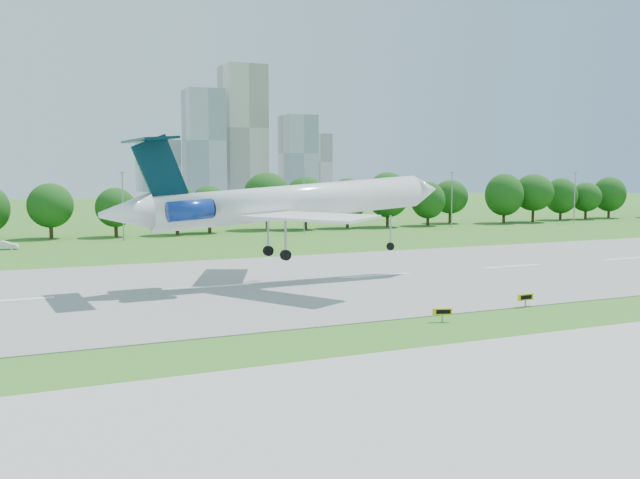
{
  "coord_description": "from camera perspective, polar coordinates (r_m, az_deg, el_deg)",
  "views": [
    {
      "loc": [
        -39.97,
        -47.78,
        12.2
      ],
      "look_at": [
        -10.35,
        18.0,
        5.35
      ],
      "focal_mm": 40.0,
      "sensor_mm": 36.0,
      "label": 1
    }
  ],
  "objects": [
    {
      "name": "service_vehicle_a",
      "position": [
        122.8,
        -23.93,
        -0.43
      ],
      "size": [
        4.31,
        2.24,
        1.35
      ],
      "primitive_type": "imported",
      "rotation": [
        0.0,
        0.0,
        1.37
      ],
      "color": "silver",
      "rests_on": "ground"
    },
    {
      "name": "ground",
      "position": [
        63.48,
        15.46,
        -5.86
      ],
      "size": [
        600.0,
        600.0,
        0.0
      ],
      "primitive_type": "plane",
      "color": "#35691B",
      "rests_on": "ground"
    },
    {
      "name": "light_poles",
      "position": [
        135.21,
        -8.14,
        2.88
      ],
      "size": [
        175.9,
        0.25,
        12.19
      ],
      "color": "gray",
      "rests_on": "ground"
    },
    {
      "name": "airliner",
      "position": [
        77.81,
        -3.43,
        3.02
      ],
      "size": [
        40.64,
        29.51,
        13.23
      ],
      "rotation": [
        0.0,
        -0.06,
        0.06
      ],
      "color": "white",
      "rests_on": "ground"
    },
    {
      "name": "taxi_sign_left",
      "position": [
        59.18,
        9.76,
        -5.73
      ],
      "size": [
        1.58,
        0.7,
        1.13
      ],
      "rotation": [
        0.0,
        0.0,
        -0.33
      ],
      "color": "gray",
      "rests_on": "ground"
    },
    {
      "name": "tree_line",
      "position": [
        145.51,
        -8.29,
        3.0
      ],
      "size": [
        288.4,
        8.4,
        10.4
      ],
      "color": "#382314",
      "rests_on": "ground"
    },
    {
      "name": "taxi_sign_centre",
      "position": [
        67.33,
        16.12,
        -4.47
      ],
      "size": [
        1.71,
        0.27,
        1.2
      ],
      "rotation": [
        0.0,
        0.0,
        0.03
      ],
      "color": "gray",
      "rests_on": "ground"
    },
    {
      "name": "runway",
      "position": [
        83.92,
        4.49,
        -2.92
      ],
      "size": [
        400.0,
        45.0,
        0.08
      ],
      "primitive_type": "cube",
      "color": "gray",
      "rests_on": "ground"
    },
    {
      "name": "skyline",
      "position": [
        460.61,
        -6.57,
        7.66
      ],
      "size": [
        127.0,
        52.0,
        80.0
      ],
      "color": "#B2B2B7",
      "rests_on": "ground"
    }
  ]
}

